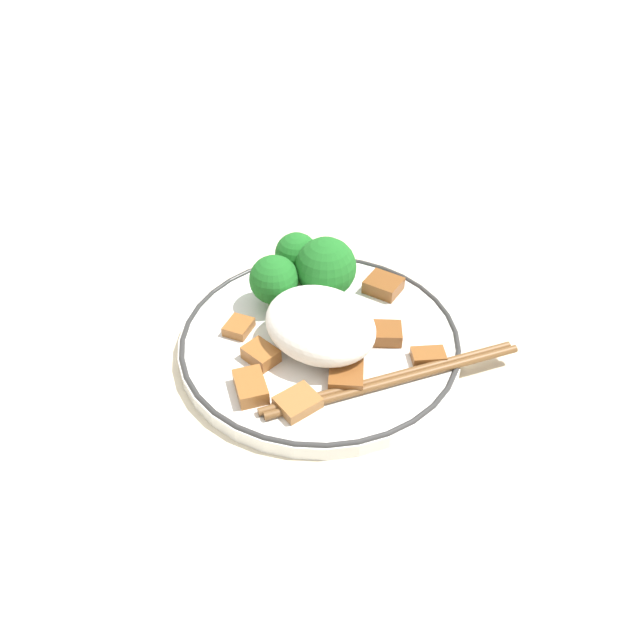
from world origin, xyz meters
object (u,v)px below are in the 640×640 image
Objects in this scene: broccoli_back_left at (326,268)px; broccoli_back_right at (274,280)px; plate at (320,340)px; chopsticks at (392,381)px; broccoli_back_center at (297,255)px.

broccoli_back_right is (0.03, 0.04, -0.01)m from broccoli_back_left.
broccoli_back_right is (0.06, -0.01, 0.03)m from plate.
chopsticks is at bearing 177.86° from plate.
broccoli_back_right is at bearing -3.22° from chopsticks.
plate is 4.83× the size of broccoli_back_right.
broccoli_back_center is 0.25× the size of chopsticks.
plate is 0.07m from broccoli_back_right.
broccoli_back_center reaches higher than chopsticks.
broccoli_back_left reaches higher than plate.
plate is 0.10m from broccoli_back_center.
broccoli_back_left is 0.04m from broccoli_back_center.
broccoli_back_right is at bearing 57.70° from broccoli_back_left.
broccoli_back_center is at bearing -32.20° from plate.
plate is at bearing 147.80° from broccoli_back_center.
broccoli_back_left is at bearing -122.30° from broccoli_back_right.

